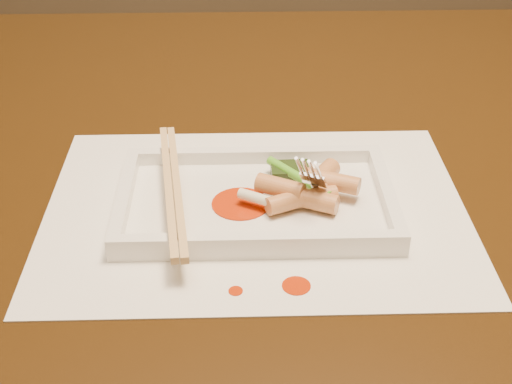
{
  "coord_description": "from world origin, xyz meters",
  "views": [
    {
      "loc": [
        0.01,
        -0.68,
        1.14
      ],
      "look_at": [
        0.02,
        -0.11,
        0.77
      ],
      "focal_mm": 50.0,
      "sensor_mm": 36.0,
      "label": 1
    }
  ],
  "objects_px": {
    "placemat": "(256,208)",
    "fork": "(332,122)",
    "chopstick_a": "(168,187)",
    "table": "(232,225)",
    "plate_base": "(256,204)"
  },
  "relations": [
    {
      "from": "table",
      "to": "fork",
      "type": "height_order",
      "value": "fork"
    },
    {
      "from": "placemat",
      "to": "fork",
      "type": "bearing_deg",
      "value": 14.42
    },
    {
      "from": "plate_base",
      "to": "chopstick_a",
      "type": "height_order",
      "value": "chopstick_a"
    },
    {
      "from": "placemat",
      "to": "fork",
      "type": "distance_m",
      "value": 0.11
    },
    {
      "from": "plate_base",
      "to": "fork",
      "type": "distance_m",
      "value": 0.11
    },
    {
      "from": "table",
      "to": "placemat",
      "type": "relative_size",
      "value": 3.5
    },
    {
      "from": "plate_base",
      "to": "chopstick_a",
      "type": "relative_size",
      "value": 1.16
    },
    {
      "from": "fork",
      "to": "chopstick_a",
      "type": "bearing_deg",
      "value": -173.25
    },
    {
      "from": "fork",
      "to": "placemat",
      "type": "bearing_deg",
      "value": -165.58
    },
    {
      "from": "chopstick_a",
      "to": "fork",
      "type": "relative_size",
      "value": 1.6
    },
    {
      "from": "placemat",
      "to": "chopstick_a",
      "type": "relative_size",
      "value": 1.78
    },
    {
      "from": "table",
      "to": "placemat",
      "type": "bearing_deg",
      "value": -77.71
    },
    {
      "from": "plate_base",
      "to": "chopstick_a",
      "type": "bearing_deg",
      "value": 180.0
    },
    {
      "from": "placemat",
      "to": "fork",
      "type": "relative_size",
      "value": 2.86
    },
    {
      "from": "chopstick_a",
      "to": "fork",
      "type": "distance_m",
      "value": 0.16
    }
  ]
}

